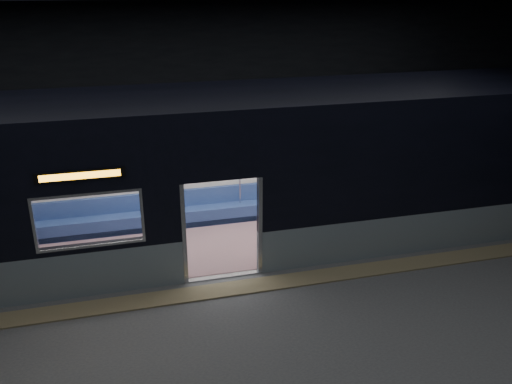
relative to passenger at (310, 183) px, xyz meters
name	(u,v)px	position (x,y,z in m)	size (l,w,h in m)	color
station_floor	(235,306)	(-2.71, -3.55, -0.83)	(24.00, 14.00, 0.01)	#47494C
station_envelope	(232,105)	(-2.71, -3.55, 2.84)	(24.00, 14.00, 5.00)	black
tactile_strip	(229,289)	(-2.71, -3.00, -0.81)	(22.80, 0.50, 0.03)	#8C7F59
metro_car	(207,165)	(-2.71, -1.00, 1.02)	(18.00, 3.04, 3.35)	gray
passenger	(310,183)	(0.00, 0.00, 0.00)	(0.44, 0.74, 1.42)	black
handbag	(313,191)	(0.00, -0.24, -0.12)	(0.32, 0.27, 0.16)	black
transit_map	(370,148)	(1.71, 0.31, 0.67)	(1.06, 0.03, 0.69)	white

